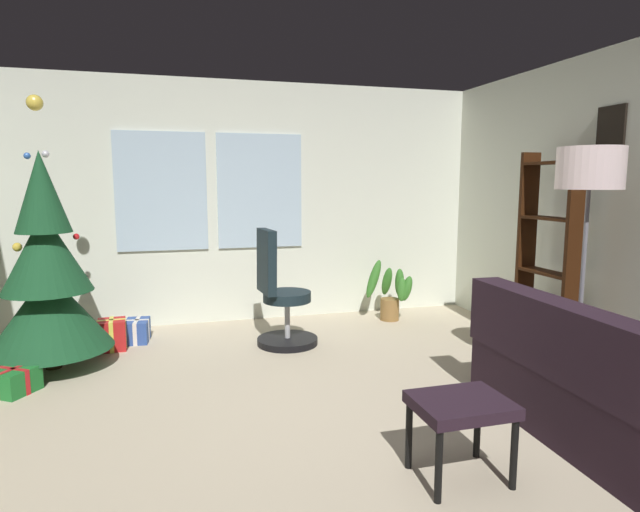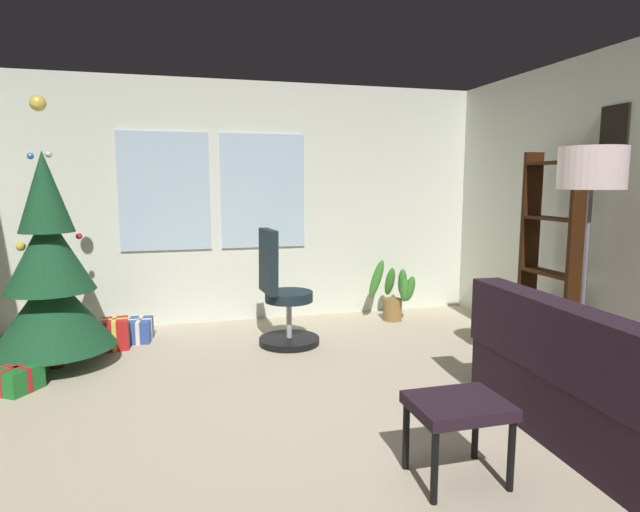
{
  "view_description": "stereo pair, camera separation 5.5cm",
  "coord_description": "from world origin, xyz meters",
  "views": [
    {
      "loc": [
        -0.81,
        -2.69,
        1.49
      ],
      "look_at": [
        0.19,
        0.83,
        0.98
      ],
      "focal_mm": 29.64,
      "sensor_mm": 36.0,
      "label": 1
    },
    {
      "loc": [
        -0.76,
        -2.7,
        1.49
      ],
      "look_at": [
        0.19,
        0.83,
        0.98
      ],
      "focal_mm": 29.64,
      "sensor_mm": 36.0,
      "label": 2
    }
  ],
  "objects": [
    {
      "name": "gift_box_blue",
      "position": [
        -1.14,
        2.42,
        0.1
      ],
      "size": [
        0.23,
        0.31,
        0.21
      ],
      "color": "#2D4C99",
      "rests_on": "ground_plane"
    },
    {
      "name": "office_chair",
      "position": [
        0.14,
        1.94,
        0.41
      ],
      "size": [
        0.56,
        0.56,
        1.07
      ],
      "color": "black",
      "rests_on": "ground_plane"
    },
    {
      "name": "floor_lamp",
      "position": [
        1.89,
        0.24,
        1.49
      ],
      "size": [
        0.43,
        0.43,
        1.72
      ],
      "color": "slate",
      "rests_on": "ground_plane"
    },
    {
      "name": "ground_plane",
      "position": [
        0.0,
        0.0,
        -0.05
      ],
      "size": [
        5.04,
        5.89,
        0.1
      ],
      "primitive_type": "cube",
      "color": "#C1B196"
    },
    {
      "name": "holiday_tree",
      "position": [
        -1.76,
        1.85,
        0.73
      ],
      "size": [
        0.94,
        0.94,
        2.14
      ],
      "color": "#4C331E",
      "rests_on": "ground_plane"
    },
    {
      "name": "gift_box_red",
      "position": [
        -1.35,
        2.23,
        0.13
      ],
      "size": [
        0.25,
        0.25,
        0.28
      ],
      "color": "red",
      "rests_on": "ground_plane"
    },
    {
      "name": "bookshelf",
      "position": [
        2.3,
        1.07,
        0.77
      ],
      "size": [
        0.18,
        0.64,
        1.75
      ],
      "color": "black",
      "rests_on": "ground_plane"
    },
    {
      "name": "wall_back_with_windows",
      "position": [
        -0.02,
        2.99,
        1.27
      ],
      "size": [
        5.04,
        0.12,
        2.54
      ],
      "color": "silver",
      "rests_on": "ground_plane"
    },
    {
      "name": "potted_plant",
      "position": [
        1.47,
        2.51,
        0.29
      ],
      "size": [
        0.53,
        0.47,
        0.68
      ],
      "color": "olive",
      "rests_on": "ground_plane"
    },
    {
      "name": "gift_box_green",
      "position": [
        -1.92,
        1.36,
        0.09
      ],
      "size": [
        0.36,
        0.37,
        0.19
      ],
      "color": "#1E722D",
      "rests_on": "ground_plane"
    },
    {
      "name": "footstool",
      "position": [
        0.55,
        -0.47,
        0.36
      ],
      "size": [
        0.47,
        0.38,
        0.42
      ],
      "color": "black",
      "rests_on": "ground_plane"
    }
  ]
}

